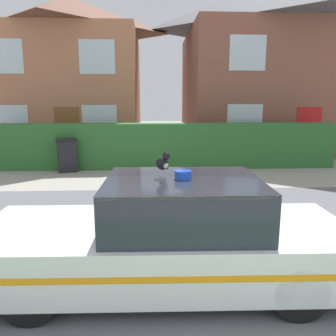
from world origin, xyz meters
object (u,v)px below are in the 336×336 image
police_car (169,237)px  wheelie_bin (67,155)px  cat (163,162)px  house_right (275,65)px  house_left (70,74)px

police_car → wheelie_bin: bearing=-65.6°
cat → house_right: bearing=120.4°
wheelie_bin → police_car: bearing=-85.0°
police_car → house_right: 14.08m
house_left → house_right: bearing=-1.4°
cat → house_left: house_left is taller
police_car → cat: bearing=-31.5°
house_left → wheelie_bin: 6.33m
house_right → wheelie_bin: house_right is taller
house_right → wheelie_bin: 10.82m
cat → wheelie_bin: (-2.99, 7.13, -1.02)m
cat → wheelie_bin: cat is taller
house_right → wheelie_bin: bearing=-149.4°
house_left → wheelie_bin: (1.04, -5.46, -3.04)m
wheelie_bin → house_left: bearing=82.6°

